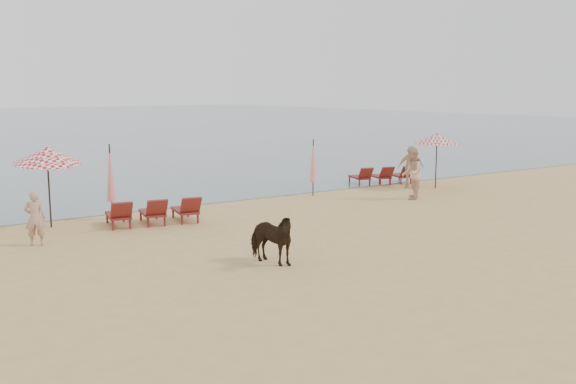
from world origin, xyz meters
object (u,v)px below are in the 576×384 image
Objects in this scene: umbrella_open_right at (437,139)px; umbrella_closed_left at (110,173)px; umbrella_closed_right at (313,161)px; beachgoer_right_b at (411,167)px; beachgoer_right_a at (412,173)px; lounger_cluster_left at (154,211)px; cow at (270,239)px; lounger_cluster_right at (382,175)px; umbrella_open_left_b at (47,156)px; beachgoer_left at (35,218)px.

umbrella_closed_left reaches higher than umbrella_open_right.
beachgoer_right_b is (4.59, -0.71, -0.47)m from umbrella_closed_right.
umbrella_open_right is 1.17× the size of beachgoer_right_a.
umbrella_closed_left is (-0.81, 1.49, 1.08)m from lounger_cluster_left.
umbrella_closed_right is at bearing 31.53° from cow.
lounger_cluster_right is 1.61× the size of beachgoer_right_b.
umbrella_open_right is (15.60, -0.88, -0.10)m from umbrella_open_left_b.
umbrella_closed_right is 1.49× the size of beachgoer_left.
umbrella_open_right is at bearing -4.30° from umbrella_closed_left.
umbrella_closed_left is 1.64× the size of cow.
beachgoer_right_a is (9.97, -1.00, 0.57)m from lounger_cluster_left.
umbrella_open_right reaches higher than umbrella_closed_right.
umbrella_closed_right is 4.67m from beachgoer_right_b.
umbrella_closed_left reaches higher than beachgoer_right_a.
umbrella_open_left_b is at bearing -90.83° from beachgoer_left.
beachgoer_left is 15.65m from beachgoer_right_b.
beachgoer_left is (-4.20, 5.07, 0.12)m from cow.
umbrella_closed_left is at bearing 83.89° from cow.
beachgoer_right_a reaches higher than beachgoer_left.
lounger_cluster_right is at bearing 19.56° from umbrella_open_left_b.
beachgoer_left reaches higher than cow.
umbrella_closed_left is at bearing -53.80° from beachgoer_right_a.
beachgoer_right_b reaches higher than lounger_cluster_right.
umbrella_open_right is 3.42m from beachgoer_right_a.
cow is 0.75× the size of beachgoer_right_a.
umbrella_open_right is at bearing 10.53° from cow.
umbrella_open_left_b is at bearing -175.80° from umbrella_closed_left.
beachgoer_right_a is at bearing 4.56° from lounger_cluster_left.
lounger_cluster_right is at bearing -156.73° from beachgoer_right_a.
umbrella_open_left_b reaches higher than beachgoer_right_b.
lounger_cluster_left is at bearing -145.92° from beachgoer_left.
umbrella_open_left_b is 1.69× the size of beachgoer_left.
lounger_cluster_right is 1.47× the size of beachgoer_right_a.
umbrella_closed_left is 1.09× the size of umbrella_closed_right.
umbrella_closed_left is at bearing 173.66° from umbrella_open_right.
umbrella_closed_left reaches higher than beachgoer_right_b.
umbrella_open_right is 1.04× the size of umbrella_closed_right.
cow is at bearing -126.01° from lounger_cluster_right.
lounger_cluster_left is at bearing 49.58° from beachgoer_right_b.
umbrella_open_left_b is 14.71m from beachgoer_right_b.
umbrella_closed_right is at bearing 165.30° from umbrella_open_right.
umbrella_closed_right is at bearing -152.14° from lounger_cluster_right.
cow is (3.31, -7.20, -1.56)m from umbrella_open_left_b.
beachgoer_right_a is (2.65, -2.71, -0.38)m from umbrella_closed_right.
lounger_cluster_right is 4.57m from umbrella_closed_right.
umbrella_open_right is (1.15, -2.09, 1.69)m from lounger_cluster_right.
cow is at bearing -154.84° from umbrella_open_right.
lounger_cluster_right is 15.70m from beachgoer_left.
lounger_cluster_left is 1.02× the size of lounger_cluster_right.
lounger_cluster_right is at bearing 20.36° from cow.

